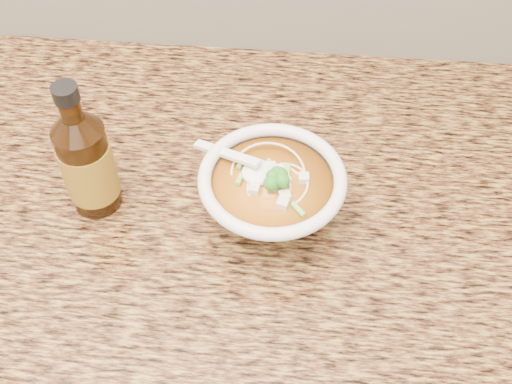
{
  "coord_description": "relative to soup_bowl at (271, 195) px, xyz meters",
  "views": [
    {
      "loc": [
        0.33,
        1.14,
        1.57
      ],
      "look_at": [
        0.29,
        1.64,
        0.95
      ],
      "focal_mm": 45.0,
      "sensor_mm": 36.0,
      "label": 1
    }
  ],
  "objects": [
    {
      "name": "soup_bowl",
      "position": [
        0.0,
        0.0,
        0.0
      ],
      "size": [
        0.2,
        0.18,
        0.1
      ],
      "rotation": [
        0.0,
        0.0,
        -0.42
      ],
      "color": "white",
      "rests_on": "counter_slab"
    },
    {
      "name": "hot_sauce_bottle",
      "position": [
        -0.23,
        0.0,
        0.03
      ],
      "size": [
        0.09,
        0.09,
        0.2
      ],
      "rotation": [
        0.0,
        0.0,
        0.44
      ],
      "color": "#3A1D08",
      "rests_on": "counter_slab"
    },
    {
      "name": "cabinet",
      "position": [
        -0.31,
        0.03,
        -0.51
      ],
      "size": [
        4.0,
        0.65,
        0.86
      ],
      "primitive_type": "cube",
      "color": "black",
      "rests_on": "ground"
    },
    {
      "name": "counter_slab",
      "position": [
        -0.31,
        0.03,
        -0.06
      ],
      "size": [
        4.0,
        0.68,
        0.04
      ],
      "primitive_type": "cube",
      "color": "olive",
      "rests_on": "cabinet"
    }
  ]
}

